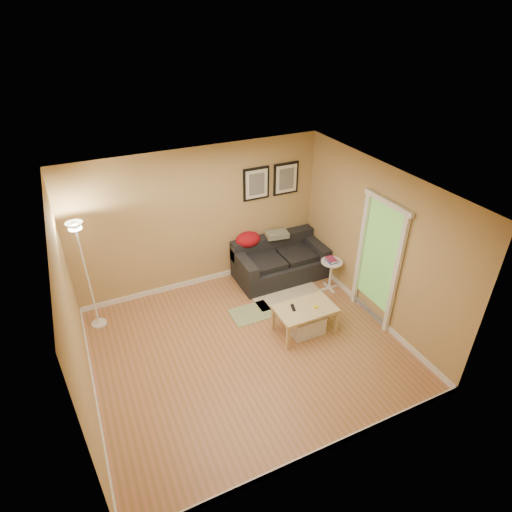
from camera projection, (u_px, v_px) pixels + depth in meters
name	position (u px, v px, depth m)	size (l,w,h in m)	color
floor	(247.00, 348.00, 6.51)	(4.50, 4.50, 0.00)	#B26D4C
ceiling	(245.00, 191.00, 5.15)	(4.50, 4.50, 0.00)	white
wall_back	(200.00, 220.00, 7.37)	(4.50, 4.50, 0.00)	tan
wall_front	(325.00, 379.00, 4.28)	(4.50, 4.50, 0.00)	tan
wall_left	(74.00, 323.00, 5.02)	(4.00, 4.00, 0.00)	tan
wall_right	(376.00, 244.00, 6.64)	(4.00, 4.00, 0.00)	tan
baseboard_back	(205.00, 279.00, 8.02)	(4.50, 0.02, 0.10)	white
baseboard_front	(316.00, 453.00, 4.94)	(4.50, 0.02, 0.10)	white
baseboard_left	(95.00, 394.00, 5.67)	(0.02, 4.00, 0.10)	white
baseboard_right	(365.00, 307.00, 7.29)	(0.02, 4.00, 0.10)	white
sofa	(280.00, 260.00, 7.99)	(1.70, 0.90, 0.75)	black
red_throw	(248.00, 240.00, 7.86)	(0.48, 0.36, 0.28)	#AA0F21
plaid_throw	(277.00, 234.00, 8.00)	(0.42, 0.26, 0.10)	tan
framed_print_left	(256.00, 184.00, 7.48)	(0.50, 0.04, 0.60)	black
framed_print_right	(286.00, 179.00, 7.70)	(0.50, 0.04, 0.60)	black
area_rug	(283.00, 290.00, 7.78)	(1.25, 0.85, 0.01)	beige
green_runner	(252.00, 313.00, 7.21)	(0.70, 0.50, 0.01)	#668C4C
coffee_table	(305.00, 319.00, 6.72)	(0.94, 0.58, 0.47)	tan
remote_control	(293.00, 308.00, 6.58)	(0.05, 0.16, 0.02)	black
tape_roll	(316.00, 307.00, 6.59)	(0.07, 0.07, 0.03)	yellow
storage_bin	(306.00, 324.00, 6.73)	(0.55, 0.40, 0.34)	white
side_table	(330.00, 275.00, 7.68)	(0.39, 0.39, 0.60)	white
book_stack	(331.00, 260.00, 7.51)	(0.16, 0.21, 0.07)	#34559E
floor_lamp	(88.00, 280.00, 6.51)	(0.25, 0.25, 1.89)	white
doorway	(377.00, 264.00, 6.65)	(0.12, 1.01, 2.13)	white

